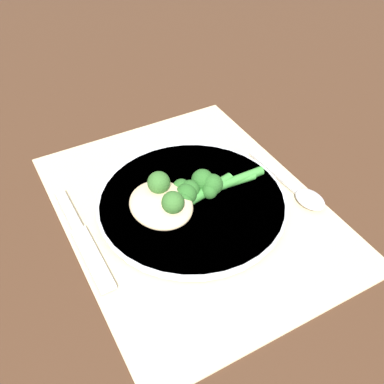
% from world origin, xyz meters
% --- Properties ---
extents(ground_plane, '(3.00, 3.00, 0.00)m').
position_xyz_m(ground_plane, '(0.00, 0.00, 0.00)').
color(ground_plane, '#422819').
extents(placemat, '(0.43, 0.34, 0.00)m').
position_xyz_m(placemat, '(0.00, 0.00, 0.00)').
color(placemat, beige).
rests_on(placemat, ground_plane).
extents(plate, '(0.26, 0.26, 0.01)m').
position_xyz_m(plate, '(0.00, 0.00, 0.01)').
color(plate, silver).
rests_on(plate, placemat).
extents(chicken_fillet, '(0.10, 0.08, 0.03)m').
position_xyz_m(chicken_fillet, '(-0.00, 0.05, 0.03)').
color(chicken_fillet, beige).
rests_on(chicken_fillet, plate).
extents(pesto_dollop_primary, '(0.03, 0.03, 0.03)m').
position_xyz_m(pesto_dollop_primary, '(0.02, 0.04, 0.05)').
color(pesto_dollop_primary, '#336628').
rests_on(pesto_dollop_primary, chicken_fillet).
extents(pesto_dollop_secondary, '(0.03, 0.03, 0.03)m').
position_xyz_m(pesto_dollop_secondary, '(-0.03, 0.04, 0.05)').
color(pesto_dollop_secondary, '#336628').
rests_on(pesto_dollop_secondary, chicken_fillet).
extents(broccoli_stalk_front, '(0.04, 0.11, 0.03)m').
position_xyz_m(broccoli_stalk_front, '(-0.00, 0.00, 0.03)').
color(broccoli_stalk_front, '#3D8E38').
rests_on(broccoli_stalk_front, plate).
extents(broccoli_stalk_left, '(0.05, 0.12, 0.03)m').
position_xyz_m(broccoli_stalk_left, '(0.00, -0.00, 0.03)').
color(broccoli_stalk_left, '#3D8E38').
rests_on(broccoli_stalk_left, plate).
extents(broccoli_stalk_rear, '(0.05, 0.11, 0.03)m').
position_xyz_m(broccoli_stalk_rear, '(0.01, -0.04, 0.03)').
color(broccoli_stalk_rear, '#3D8E38').
rests_on(broccoli_stalk_rear, plate).
extents(knife, '(0.19, 0.02, 0.01)m').
position_xyz_m(knife, '(0.02, 0.15, 0.01)').
color(knife, silver).
rests_on(knife, placemat).
extents(spoon, '(0.16, 0.04, 0.01)m').
position_xyz_m(spoon, '(-0.05, -0.15, 0.01)').
color(spoon, silver).
rests_on(spoon, placemat).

